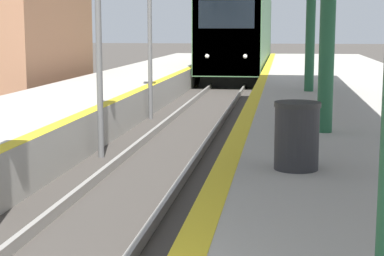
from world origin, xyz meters
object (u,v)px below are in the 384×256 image
at_px(signal_far, 150,10).
at_px(trash_bin, 297,136).
at_px(train, 241,32).
at_px(signal_mid, 98,3).

distance_m(signal_far, trash_bin, 10.73).
bearing_deg(train, trash_bin, -84.80).
xyz_separation_m(signal_mid, trash_bin, (3.77, -4.39, -1.77)).
bearing_deg(signal_mid, signal_far, 91.31).
bearing_deg(train, signal_far, -94.34).
xyz_separation_m(signal_mid, signal_far, (-0.12, 5.45, 0.00)).
height_order(signal_mid, signal_far, same).
distance_m(signal_mid, signal_far, 5.45).
relative_size(signal_mid, trash_bin, 5.20).
relative_size(train, signal_mid, 4.32).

